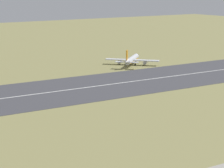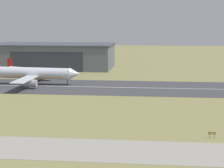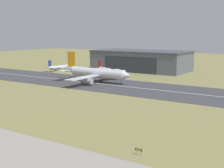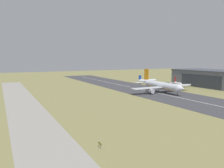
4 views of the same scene
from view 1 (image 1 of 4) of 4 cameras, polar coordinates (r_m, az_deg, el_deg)
name	(u,v)px [view 1 (image 1 of 4)]	position (r m, az deg, el deg)	size (l,w,h in m)	color
ground_plane	(126,136)	(123.89, 1.54, -5.64)	(682.52, 682.52, 0.00)	olive
runway_strip	(25,95)	(169.47, -9.30, -1.23)	(442.52, 40.50, 0.06)	#3D3D42
runway_centreline	(25,95)	(169.47, -9.30, -1.22)	(398.27, 0.70, 0.01)	silver
airplane_parked_east	(132,60)	(228.13, 2.15, 2.65)	(21.63, 21.56, 7.78)	silver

